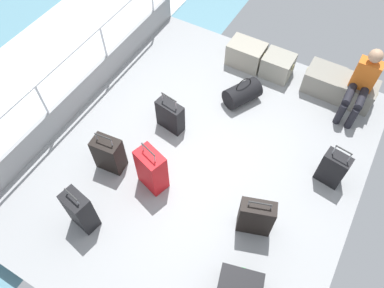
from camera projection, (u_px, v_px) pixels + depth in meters
The scene contains 16 objects.
ground_plane at pixel (202, 158), 5.42m from camera, with size 4.40×5.20×0.06m, color #939699.
gunwale_port at pixel (83, 92), 5.83m from camera, with size 0.06×5.20×0.45m, color #939699.
railing_port at pixel (74, 66), 5.37m from camera, with size 0.04×4.20×1.02m.
sea_wake at pixel (29, 85), 6.69m from camera, with size 12.00×12.00×0.01m.
cargo_crate_0 at pixel (246, 54), 6.36m from camera, with size 0.64×0.42×0.42m.
cargo_crate_1 at pixel (278, 66), 6.21m from camera, with size 0.52×0.43×0.39m.
cargo_crate_2 at pixel (323, 80), 6.02m from camera, with size 0.60×0.49×0.39m.
cargo_crate_3 at pixel (356, 93), 5.85m from camera, with size 0.60×0.46×0.40m.
passenger_seated at pixel (362, 83), 5.45m from camera, with size 0.34×0.66×1.10m.
suitcase_1 at pixel (152, 170), 4.87m from camera, with size 0.45×0.36×0.84m.
suitcase_2 at pixel (333, 169), 4.96m from camera, with size 0.37×0.25×0.74m.
suitcase_3 at pixel (80, 211), 4.55m from camera, with size 0.38×0.29×0.78m.
suitcase_4 at pixel (170, 116), 5.52m from camera, with size 0.45×0.25×0.68m.
suitcase_5 at pixel (109, 154), 5.09m from camera, with size 0.41×0.29×0.71m.
suitcase_6 at pixel (256, 217), 4.53m from camera, with size 0.47×0.32×0.71m.
duffel_bag at pixel (242, 93), 5.89m from camera, with size 0.57×0.66×0.49m.
Camera 1 is at (1.31, -2.60, 4.55)m, focal length 34.35 mm.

